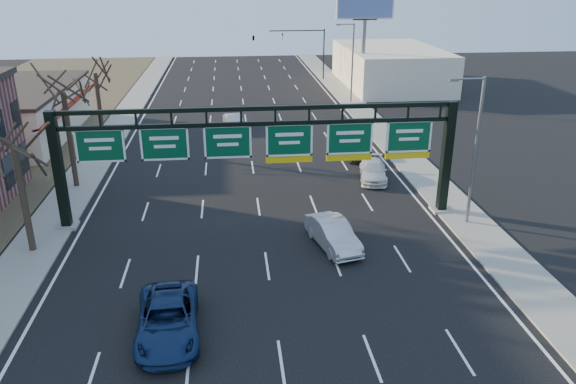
{
  "coord_description": "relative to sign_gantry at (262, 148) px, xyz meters",
  "views": [
    {
      "loc": [
        -1.67,
        -24.08,
        14.53
      ],
      "look_at": [
        1.36,
        4.36,
        3.2
      ],
      "focal_mm": 35.0,
      "sensor_mm": 36.0,
      "label": 1
    }
  ],
  "objects": [
    {
      "name": "ground",
      "position": [
        -0.16,
        -8.0,
        -4.63
      ],
      "size": [
        160.0,
        160.0,
        0.0
      ],
      "primitive_type": "plane",
      "color": "black",
      "rests_on": "ground"
    },
    {
      "name": "tree_far",
      "position": [
        -12.96,
        17.0,
        2.86
      ],
      "size": [
        3.6,
        3.6,
        8.86
      ],
      "color": "#30251A",
      "rests_on": "sidewalk_left"
    },
    {
      "name": "car_silver_distant",
      "position": [
        -1.42,
        21.56,
        -3.92
      ],
      "size": [
        2.24,
        4.51,
        1.42
      ],
      "primitive_type": "imported",
      "rotation": [
        0.0,
        0.0,
        0.18
      ],
      "color": "#AFAEB3",
      "rests_on": "ground"
    },
    {
      "name": "billboard_right",
      "position": [
        14.84,
        36.98,
        4.43
      ],
      "size": [
        7.0,
        0.5,
        12.0
      ],
      "color": "slate",
      "rests_on": "ground"
    },
    {
      "name": "lane_markings",
      "position": [
        -0.16,
        12.0,
        -4.62
      ],
      "size": [
        21.6,
        120.0,
        0.01
      ],
      "primitive_type": "cube",
      "color": "white",
      "rests_on": "ground"
    },
    {
      "name": "sidewalk_right",
      "position": [
        12.64,
        12.0,
        -4.57
      ],
      "size": [
        3.0,
        120.0,
        0.12
      ],
      "primitive_type": "cube",
      "color": "gray",
      "rests_on": "ground"
    },
    {
      "name": "tree_mid",
      "position": [
        -12.96,
        7.0,
        3.23
      ],
      "size": [
        3.6,
        3.6,
        9.24
      ],
      "color": "#30251A",
      "rests_on": "sidewalk_left"
    },
    {
      "name": "car_silver_sedan",
      "position": [
        3.69,
        -4.2,
        -3.84
      ],
      "size": [
        2.72,
        5.02,
        1.57
      ],
      "primitive_type": "imported",
      "rotation": [
        0.0,
        0.0,
        0.23
      ],
      "color": "#B8B9BD",
      "rests_on": "ground"
    },
    {
      "name": "cream_strip",
      "position": [
        -21.64,
        21.0,
        -2.27
      ],
      "size": [
        10.9,
        18.4,
        4.7
      ],
      "color": "beige",
      "rests_on": "ground"
    },
    {
      "name": "traffic_signal_mast",
      "position": [
        5.53,
        47.0,
        0.87
      ],
      "size": [
        10.16,
        0.54,
        7.0
      ],
      "color": "black",
      "rests_on": "ground"
    },
    {
      "name": "car_blue_suv",
      "position": [
        -4.76,
        -11.59,
        -3.85
      ],
      "size": [
        2.91,
        5.73,
        1.55
      ],
      "primitive_type": "imported",
      "rotation": [
        0.0,
        0.0,
        0.06
      ],
      "color": "navy",
      "rests_on": "ground"
    },
    {
      "name": "building_right_distant",
      "position": [
        19.84,
        42.0,
        -2.13
      ],
      "size": [
        12.0,
        20.0,
        5.0
      ],
      "primitive_type": "cube",
      "color": "beige",
      "rests_on": "ground"
    },
    {
      "name": "car_grey_far",
      "position": [
        8.37,
        11.5,
        -3.95
      ],
      "size": [
        1.82,
        4.08,
        1.36
      ],
      "primitive_type": "imported",
      "rotation": [
        0.0,
        0.0,
        0.05
      ],
      "color": "#3F4244",
      "rests_on": "ground"
    },
    {
      "name": "car_white_wagon",
      "position": [
        8.62,
        6.29,
        -3.95
      ],
      "size": [
        2.78,
        4.96,
        1.36
      ],
      "primitive_type": "imported",
      "rotation": [
        0.0,
        0.0,
        -0.2
      ],
      "color": "white",
      "rests_on": "ground"
    },
    {
      "name": "sidewalk_left",
      "position": [
        -12.96,
        12.0,
        -4.57
      ],
      "size": [
        3.0,
        120.0,
        0.12
      ],
      "primitive_type": "cube",
      "color": "gray",
      "rests_on": "ground"
    },
    {
      "name": "streetlight_near",
      "position": [
        12.31,
        -2.0,
        0.45
      ],
      "size": [
        2.15,
        0.22,
        9.0
      ],
      "color": "slate",
      "rests_on": "sidewalk_right"
    },
    {
      "name": "sign_gantry",
      "position": [
        0.0,
        0.0,
        0.0
      ],
      "size": [
        24.6,
        1.2,
        7.2
      ],
      "color": "black",
      "rests_on": "ground"
    },
    {
      "name": "tree_gantry",
      "position": [
        -12.96,
        -3.0,
        2.48
      ],
      "size": [
        3.6,
        3.6,
        8.48
      ],
      "color": "#30251A",
      "rests_on": "sidewalk_left"
    },
    {
      "name": "streetlight_far",
      "position": [
        12.31,
        32.0,
        0.45
      ],
      "size": [
        2.15,
        0.22,
        9.0
      ],
      "color": "slate",
      "rests_on": "sidewalk_right"
    }
  ]
}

